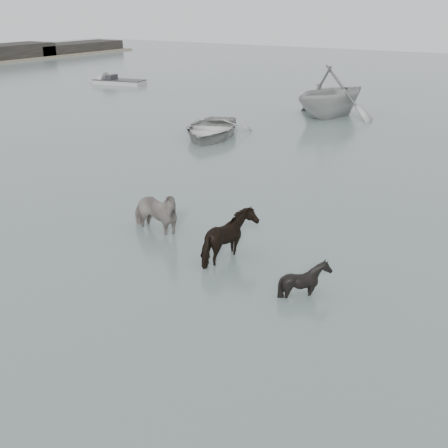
% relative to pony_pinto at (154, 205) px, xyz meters
% --- Properties ---
extents(ground, '(140.00, 140.00, 0.00)m').
position_rel_pony_pinto_xyz_m(ground, '(3.62, -2.86, -0.83)').
color(ground, slate).
rests_on(ground, ground).
extents(pony_pinto, '(2.03, 1.06, 1.65)m').
position_rel_pony_pinto_xyz_m(pony_pinto, '(0.00, 0.00, 0.00)').
color(pony_pinto, black).
rests_on(pony_pinto, ground).
extents(pony_dark, '(1.69, 1.83, 1.50)m').
position_rel_pony_pinto_xyz_m(pony_dark, '(2.88, -0.48, -0.08)').
color(pony_dark, black).
rests_on(pony_dark, ground).
extents(pony_black, '(1.06, 0.96, 1.12)m').
position_rel_pony_pinto_xyz_m(pony_black, '(5.28, -1.18, -0.27)').
color(pony_black, black).
rests_on(pony_black, ground).
extents(rowboat_lead, '(5.01, 5.91, 1.04)m').
position_rel_pony_pinto_xyz_m(rowboat_lead, '(-5.30, 11.23, -0.31)').
color(rowboat_lead, '#A8A8A4').
rests_on(rowboat_lead, ground).
extents(rowboat_trail, '(6.42, 6.97, 3.06)m').
position_rel_pony_pinto_xyz_m(rowboat_trail, '(-2.22, 19.34, 0.70)').
color(rowboat_trail, '#A3A6A3').
rests_on(rowboat_trail, ground).
extents(skiff_outer, '(5.93, 2.68, 0.75)m').
position_rel_pony_pinto_xyz_m(skiff_outer, '(-21.82, 23.14, -0.45)').
color(skiff_outer, '#A5A5A1').
rests_on(skiff_outer, ground).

